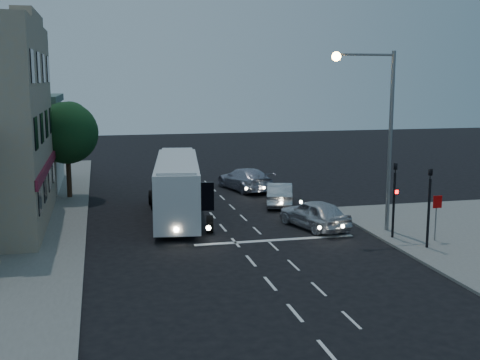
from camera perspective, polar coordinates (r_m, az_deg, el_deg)
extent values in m
plane|color=black|center=(27.12, 0.52, -7.07)|extent=(120.00, 120.00, 0.00)
cube|color=silver|center=(18.19, 8.33, -15.81)|extent=(0.12, 1.60, 0.01)
cube|color=silver|center=(20.76, 5.23, -12.43)|extent=(0.12, 1.60, 0.01)
cube|color=silver|center=(23.44, 2.88, -9.78)|extent=(0.12, 1.60, 0.01)
cube|color=silver|center=(26.19, 1.04, -7.67)|extent=(0.12, 1.60, 0.01)
cube|color=silver|center=(28.99, -0.43, -5.96)|extent=(0.12, 1.60, 0.01)
cube|color=silver|center=(31.82, -1.63, -4.54)|extent=(0.12, 1.60, 0.01)
cube|color=silver|center=(34.69, -2.64, -3.36)|extent=(0.12, 1.60, 0.01)
cube|color=silver|center=(37.57, -3.48, -2.36)|extent=(0.12, 1.60, 0.01)
cube|color=silver|center=(40.47, -4.21, -1.50)|extent=(0.12, 1.60, 0.01)
cube|color=silver|center=(43.39, -4.84, -0.76)|extent=(0.12, 1.60, 0.01)
cube|color=silver|center=(20.45, 10.51, -12.91)|extent=(0.10, 1.50, 0.01)
cube|color=silver|center=(23.03, 7.47, -10.21)|extent=(0.10, 1.50, 0.01)
cube|color=silver|center=(25.71, 5.09, -8.04)|extent=(0.10, 1.50, 0.01)
cube|color=silver|center=(28.45, 3.18, -6.27)|extent=(0.10, 1.50, 0.01)
cube|color=silver|center=(31.24, 1.62, -4.82)|extent=(0.10, 1.50, 0.01)
cube|color=silver|center=(34.06, 0.33, -3.59)|extent=(0.10, 1.50, 0.01)
cube|color=silver|center=(36.91, -0.77, -2.56)|extent=(0.10, 1.50, 0.01)
cube|color=silver|center=(39.78, -1.70, -1.67)|extent=(0.10, 1.50, 0.01)
cube|color=silver|center=(42.68, -2.51, -0.91)|extent=(0.10, 1.50, 0.01)
cube|color=silver|center=(45.58, -3.22, -0.24)|extent=(0.10, 1.50, 0.01)
cube|color=silver|center=(29.48, 3.38, -5.71)|extent=(8.00, 0.35, 0.01)
cube|color=silver|center=(33.99, -5.97, -0.61)|extent=(3.71, 11.17, 2.92)
cube|color=silver|center=(33.76, -6.01, 1.91)|extent=(3.30, 10.76, 0.16)
cube|color=black|center=(28.62, -4.58, -1.59)|extent=(2.10, 0.39, 1.37)
cube|color=black|center=(34.50, -4.18, 0.56)|extent=(1.24, 9.06, 0.82)
cube|color=black|center=(34.22, -7.99, 0.42)|extent=(1.24, 9.06, 0.82)
cube|color=maroon|center=(35.12, -4.27, -0.94)|extent=(0.69, 4.99, 1.28)
cube|color=maroon|center=(34.84, -8.04, -1.10)|extent=(0.69, 4.99, 1.28)
cylinder|color=black|center=(30.41, -7.13, -4.41)|extent=(0.44, 0.95, 0.91)
cylinder|color=black|center=(30.72, -2.88, -4.20)|extent=(0.44, 0.95, 0.91)
cylinder|color=black|center=(36.36, -8.18, -2.12)|extent=(0.44, 0.95, 0.91)
cylinder|color=black|center=(36.62, -4.62, -1.97)|extent=(0.44, 0.95, 0.91)
cylinder|color=black|center=(37.88, -8.39, -1.65)|extent=(0.44, 0.95, 0.91)
cylinder|color=black|center=(38.13, -4.97, -1.51)|extent=(0.44, 0.95, 0.91)
cylinder|color=#FFF2CC|center=(28.79, -6.06, -4.72)|extent=(0.24, 0.08, 0.24)
cylinder|color=#FFF2CC|center=(29.02, -3.00, -4.56)|extent=(0.24, 0.08, 0.24)
imported|color=silver|center=(31.77, 7.06, -3.21)|extent=(3.03, 4.86, 1.54)
imported|color=silver|center=(37.31, 3.78, -1.34)|extent=(2.71, 4.59, 1.43)
imported|color=#A6A7B8|center=(42.33, 0.46, 0.09)|extent=(3.44, 5.79, 1.57)
cylinder|color=black|center=(30.08, 14.37, -2.33)|extent=(0.12, 0.12, 3.20)
imported|color=black|center=(29.73, 14.53, 1.54)|extent=(0.15, 0.18, 0.90)
cube|color=black|center=(29.79, 14.58, -1.08)|extent=(0.25, 0.12, 0.30)
cube|color=#FF0C0C|center=(29.73, 14.64, -1.10)|extent=(0.16, 0.02, 0.18)
cylinder|color=black|center=(28.71, 17.45, -3.03)|extent=(0.12, 0.12, 3.20)
imported|color=black|center=(28.35, 17.65, 1.02)|extent=(0.18, 0.15, 0.90)
cylinder|color=slate|center=(30.18, 18.06, -3.63)|extent=(0.06, 0.06, 2.00)
cube|color=#AB0202|center=(29.94, 18.22, -1.98)|extent=(0.45, 0.03, 0.60)
cylinder|color=slate|center=(31.05, 14.05, 3.47)|extent=(0.20, 0.20, 9.00)
cylinder|color=slate|center=(30.25, 11.81, 11.56)|extent=(3.00, 0.12, 0.12)
sphere|color=#FFBF59|center=(29.65, 9.12, 11.49)|extent=(0.44, 0.44, 0.44)
cube|color=#9E8666|center=(33.50, -19.44, 13.50)|extent=(1.00, 12.00, 0.50)
cube|color=#9E8666|center=(33.54, -19.49, 14.36)|extent=(1.00, 6.00, 0.50)
cube|color=maroon|center=(33.67, -17.82, 1.18)|extent=(0.15, 12.00, 0.50)
cube|color=black|center=(29.38, -18.46, -1.61)|extent=(0.06, 1.30, 1.50)
cube|color=black|center=(32.32, -18.01, -0.60)|extent=(0.06, 1.30, 1.50)
cube|color=black|center=(35.27, -17.62, 0.24)|extent=(0.06, 1.30, 1.50)
cube|color=black|center=(38.23, -17.30, 0.95)|extent=(0.06, 1.30, 1.50)
cube|color=black|center=(28.97, -18.78, 4.22)|extent=(0.06, 1.30, 1.50)
cube|color=black|center=(31.95, -18.28, 4.70)|extent=(0.06, 1.30, 1.50)
cube|color=black|center=(34.93, -17.87, 5.10)|extent=(0.06, 1.30, 1.50)
cube|color=black|center=(37.91, -17.52, 5.44)|extent=(0.06, 1.30, 1.50)
cube|color=black|center=(28.87, -19.10, 10.16)|extent=(0.06, 1.30, 1.50)
cube|color=black|center=(31.86, -18.57, 10.08)|extent=(0.06, 1.30, 1.50)
cube|color=black|center=(34.85, -18.13, 10.02)|extent=(0.06, 1.30, 1.50)
cube|color=black|center=(37.84, -17.76, 9.97)|extent=(0.06, 1.30, 1.50)
cylinder|color=black|center=(40.76, -15.92, 0.40)|extent=(0.32, 0.32, 2.80)
sphere|color=#123F1E|center=(40.43, -16.10, 4.32)|extent=(4.00, 4.00, 4.00)
sphere|color=#1A3F1B|center=(40.96, -15.83, 5.38)|extent=(2.60, 2.60, 2.60)
sphere|color=#123F1E|center=(39.82, -16.60, 4.79)|extent=(2.40, 2.40, 2.40)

